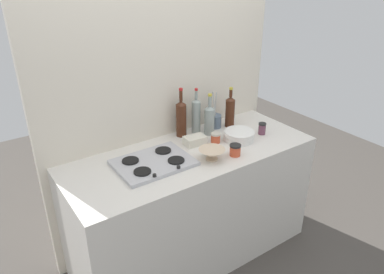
# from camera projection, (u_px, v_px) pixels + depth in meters

# --- Properties ---
(ground_plane) EXTENTS (6.00, 6.00, 0.00)m
(ground_plane) POSITION_uv_depth(u_px,v_px,m) (192.00, 251.00, 2.97)
(ground_plane) COLOR #47423D
(ground_plane) RESTS_ON ground
(counter_block) EXTENTS (1.80, 0.70, 0.90)m
(counter_block) POSITION_uv_depth(u_px,v_px,m) (192.00, 205.00, 2.77)
(counter_block) COLOR silver
(counter_block) RESTS_ON ground
(backsplash_panel) EXTENTS (1.90, 0.06, 2.57)m
(backsplash_panel) POSITION_uv_depth(u_px,v_px,m) (162.00, 86.00, 2.69)
(backsplash_panel) COLOR beige
(backsplash_panel) RESTS_ON ground
(stovetop_hob) EXTENTS (0.50, 0.37, 0.04)m
(stovetop_hob) POSITION_uv_depth(u_px,v_px,m) (153.00, 163.00, 2.42)
(stovetop_hob) COLOR #B2B2B7
(stovetop_hob) RESTS_ON counter_block
(plate_stack) EXTENTS (0.23, 0.23, 0.07)m
(plate_stack) POSITION_uv_depth(u_px,v_px,m) (239.00, 135.00, 2.74)
(plate_stack) COLOR white
(plate_stack) RESTS_ON counter_block
(wine_bottle_leftmost) EXTENTS (0.07, 0.07, 0.36)m
(wine_bottle_leftmost) POSITION_uv_depth(u_px,v_px,m) (196.00, 115.00, 2.81)
(wine_bottle_leftmost) COLOR gray
(wine_bottle_leftmost) RESTS_ON counter_block
(wine_bottle_mid_left) EXTENTS (0.08, 0.08, 0.38)m
(wine_bottle_mid_left) POSITION_uv_depth(u_px,v_px,m) (181.00, 118.00, 2.76)
(wine_bottle_mid_left) COLOR #472314
(wine_bottle_mid_left) RESTS_ON counter_block
(wine_bottle_mid_right) EXTENTS (0.07, 0.07, 0.33)m
(wine_bottle_mid_right) POSITION_uv_depth(u_px,v_px,m) (230.00, 111.00, 2.92)
(wine_bottle_mid_right) COLOR #472314
(wine_bottle_mid_right) RESTS_ON counter_block
(wine_bottle_rightmost) EXTENTS (0.08, 0.08, 0.32)m
(wine_bottle_rightmost) POSITION_uv_depth(u_px,v_px,m) (209.00, 119.00, 2.80)
(wine_bottle_rightmost) COLOR gray
(wine_bottle_rightmost) RESTS_ON counter_block
(mixing_bowl) EXTENTS (0.18, 0.18, 0.08)m
(mixing_bowl) POSITION_uv_depth(u_px,v_px,m) (212.00, 154.00, 2.47)
(mixing_bowl) COLOR beige
(mixing_bowl) RESTS_ON counter_block
(butter_dish) EXTENTS (0.16, 0.11, 0.06)m
(butter_dish) POSITION_uv_depth(u_px,v_px,m) (195.00, 140.00, 2.68)
(butter_dish) COLOR silver
(butter_dish) RESTS_ON counter_block
(utensil_crock) EXTENTS (0.10, 0.10, 0.31)m
(utensil_crock) POSITION_uv_depth(u_px,v_px,m) (215.00, 121.00, 2.94)
(utensil_crock) COLOR slate
(utensil_crock) RESTS_ON counter_block
(condiment_jar_front) EXTENTS (0.08, 0.08, 0.08)m
(condiment_jar_front) POSITION_uv_depth(u_px,v_px,m) (235.00, 150.00, 2.52)
(condiment_jar_front) COLOR #C64C2D
(condiment_jar_front) RESTS_ON counter_block
(condiment_jar_rear) EXTENTS (0.07, 0.07, 0.07)m
(condiment_jar_rear) POSITION_uv_depth(u_px,v_px,m) (216.00, 138.00, 2.70)
(condiment_jar_rear) COLOR #C64C2D
(condiment_jar_rear) RESTS_ON counter_block
(condiment_jar_spare) EXTENTS (0.06, 0.06, 0.09)m
(condiment_jar_spare) POSITION_uv_depth(u_px,v_px,m) (262.00, 129.00, 2.83)
(condiment_jar_spare) COLOR #66384C
(condiment_jar_spare) RESTS_ON counter_block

